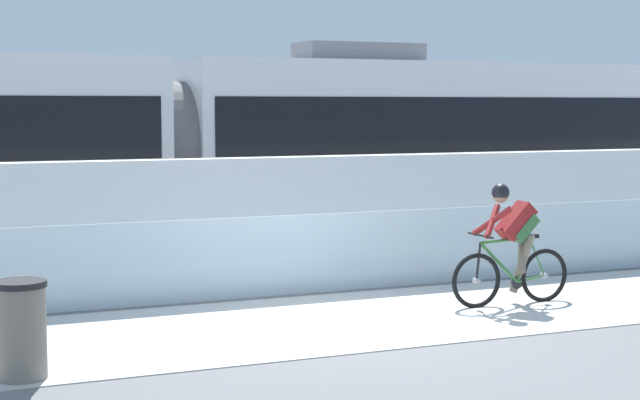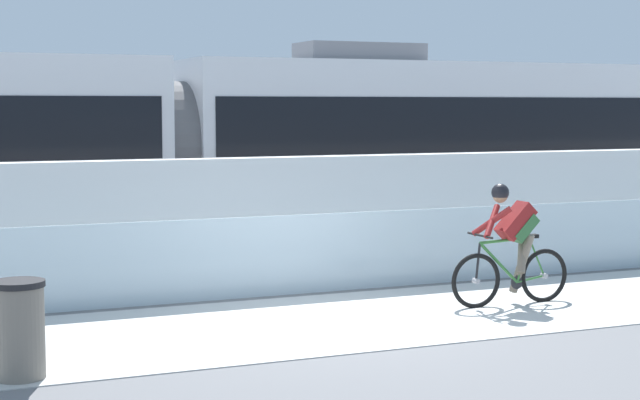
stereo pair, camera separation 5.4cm
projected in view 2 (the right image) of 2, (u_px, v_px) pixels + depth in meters
ground_plane at (335, 321)px, 12.37m from camera, size 200.00×200.00×0.00m
bike_path_deck at (335, 321)px, 12.37m from camera, size 32.00×3.20×0.01m
glass_parapet at (281, 255)px, 14.01m from camera, size 32.00×0.05×1.11m
concrete_barrier_wall at (240, 217)px, 15.63m from camera, size 32.00×0.36×1.81m
tram_rail_near at (196, 253)px, 17.99m from camera, size 32.00×0.08×0.01m
tram_rail_far at (175, 243)px, 19.31m from camera, size 32.00×0.08×0.01m
tram at (170, 145)px, 18.37m from camera, size 22.56×2.54×3.81m
cyclist_on_bike at (512, 246)px, 13.27m from camera, size 1.77×0.58×1.61m
trash_bin at (19, 330)px, 9.69m from camera, size 0.51×0.51×0.96m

